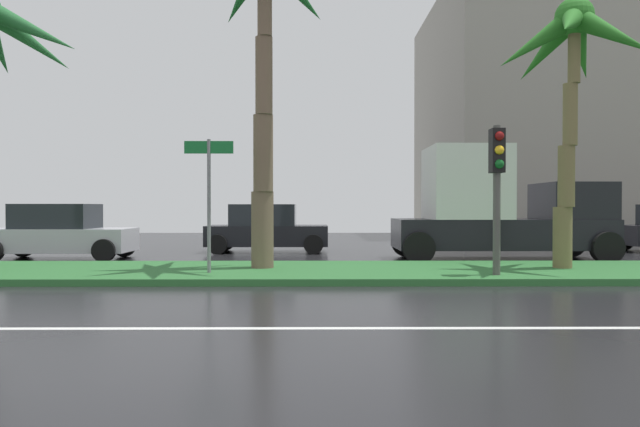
{
  "coord_description": "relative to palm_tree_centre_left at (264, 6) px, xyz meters",
  "views": [
    {
      "loc": [
        1.5,
        -5.61,
        1.63
      ],
      "look_at": [
        1.6,
        10.99,
        1.44
      ],
      "focal_mm": 31.98,
      "sensor_mm": 36.0,
      "label": 1
    }
  ],
  "objects": [
    {
      "name": "near_lane_divider_stripe",
      "position": [
        -0.25,
        -6.04,
        -6.42
      ],
      "size": [
        81.0,
        0.14,
        0.01
      ],
      "primitive_type": "cube",
      "color": "white",
      "rests_on": "ground_plane"
    },
    {
      "name": "box_truck_lead",
      "position": [
        6.79,
        3.73,
        -4.88
      ],
      "size": [
        6.4,
        2.64,
        3.46
      ],
      "color": "black",
      "rests_on": "ground_plane"
    },
    {
      "name": "traffic_signal_median_right",
      "position": [
        5.17,
        -1.33,
        -4.04
      ],
      "size": [
        0.28,
        0.43,
        3.25
      ],
      "color": "#4C4C47",
      "rests_on": "median_strip"
    },
    {
      "name": "palm_tree_centre_left",
      "position": [
        0.0,
        0.0,
        0.0
      ],
      "size": [
        4.09,
        4.06,
        7.96
      ],
      "color": "brown",
      "rests_on": "median_strip"
    },
    {
      "name": "palm_tree_centre",
      "position": [
        7.39,
        -0.06,
        -1.16
      ],
      "size": [
        3.94,
        3.71,
        6.47
      ],
      "color": "brown",
      "rests_on": "median_strip"
    },
    {
      "name": "street_name_sign",
      "position": [
        -1.18,
        -0.85,
        -4.34
      ],
      "size": [
        1.1,
        0.08,
        3.0
      ],
      "color": "slate",
      "rests_on": "median_strip"
    },
    {
      "name": "car_in_traffic_second",
      "position": [
        -0.56,
        6.79,
        -5.6
      ],
      "size": [
        4.3,
        2.02,
        1.72
      ],
      "color": "black",
      "rests_on": "ground_plane"
    },
    {
      "name": "car_in_traffic_leading",
      "position": [
        -6.74,
        4.06,
        -5.6
      ],
      "size": [
        4.3,
        2.02,
        1.72
      ],
      "color": "silver",
      "rests_on": "ground_plane"
    },
    {
      "name": "median_strip",
      "position": [
        -0.25,
        -0.04,
        -6.35
      ],
      "size": [
        85.5,
        4.0,
        0.15
      ],
      "primitive_type": "cube",
      "color": "#2D6B33",
      "rests_on": "ground_plane"
    },
    {
      "name": "ground_plane",
      "position": [
        -0.25,
        0.96,
        -6.47
      ],
      "size": [
        90.0,
        42.0,
        0.1
      ],
      "primitive_type": "cube",
      "color": "black"
    },
    {
      "name": "building_far_right",
      "position": [
        19.2,
        20.47,
        0.48
      ],
      "size": [
        21.8,
        13.99,
        13.81
      ],
      "color": "gray",
      "rests_on": "ground_plane"
    }
  ]
}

